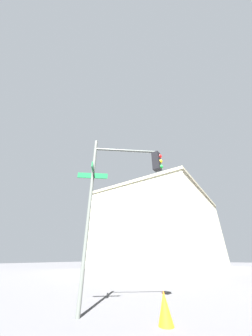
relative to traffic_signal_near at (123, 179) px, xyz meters
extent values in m
cylinder|color=#474C47|center=(-0.87, -0.75, -1.16)|extent=(0.12, 0.12, 5.67)
cylinder|color=#474C47|center=(0.08, 0.07, 1.27)|extent=(1.95, 1.69, 0.09)
cube|color=black|center=(1.02, 0.88, 0.82)|extent=(0.28, 0.28, 0.80)
sphere|color=red|center=(1.14, 0.97, 1.07)|extent=(0.18, 0.18, 0.18)
sphere|color=orange|center=(1.14, 0.97, 0.82)|extent=(0.18, 0.18, 0.18)
sphere|color=green|center=(1.14, 0.97, 0.57)|extent=(0.18, 0.18, 0.18)
cube|color=#0F5128|center=(-0.87, -0.75, 0.07)|extent=(0.86, 0.75, 0.20)
cube|color=#0F5128|center=(-0.87, -0.75, 0.29)|extent=(0.68, 0.79, 0.20)
cube|color=beige|center=(-9.32, 24.70, 1.46)|extent=(15.79, 21.33, 10.91)
cube|color=gray|center=(-9.32, 24.70, 7.12)|extent=(16.09, 21.63, 0.40)
cone|color=orange|center=(1.21, 0.05, -3.66)|extent=(0.36, 0.36, 0.67)
camera|label=1|loc=(3.37, -4.57, -2.62)|focal=17.75mm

